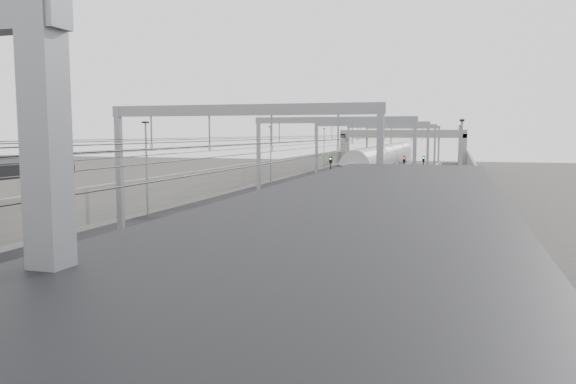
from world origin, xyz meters
The scene contains 12 objects.
platform_left centered at (-8.00, 45.00, 0.50)m, with size 4.00×120.00×1.00m, color black.
platform_right centered at (8.00, 45.00, 0.50)m, with size 4.00×120.00×1.00m, color black.
tracks centered at (0.00, 45.00, 0.05)m, with size 11.40×140.00×0.20m.
overhead_line centered at (0.00, 51.62, 6.14)m, with size 13.00×140.00×6.60m.
canopy_right centered at (8.03, 2.99, 5.09)m, with size 4.40×30.00×4.24m.
overbridge centered at (0.00, 100.00, 5.31)m, with size 22.00×2.20×6.90m.
wall_left centered at (-11.20, 45.00, 1.60)m, with size 0.30×120.00×3.20m, color slate.
wall_right centered at (11.20, 45.00, 1.60)m, with size 0.30×120.00×3.20m, color slate.
train centered at (1.50, 61.91, 1.95)m, with size 2.49×45.35×3.94m.
signal_green centered at (-5.20, 64.70, 2.42)m, with size 0.32×0.32×3.48m.
signal_red_near centered at (3.20, 68.52, 2.42)m, with size 0.32×0.32×3.48m.
signal_red_far centered at (5.40, 70.51, 2.42)m, with size 0.32×0.32×3.48m.
Camera 1 is at (9.39, -1.68, 6.31)m, focal length 35.00 mm.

